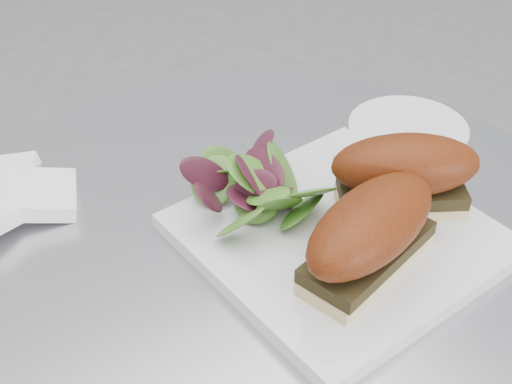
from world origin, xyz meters
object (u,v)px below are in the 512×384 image
sandwich_left (370,232)px  sandwich_right (404,172)px  saucer (408,130)px  plate (339,236)px

sandwich_left → sandwich_right: bearing=14.9°
sandwich_left → saucer: bearing=23.3°
plate → sandwich_right: (0.07, -0.01, 0.05)m
sandwich_right → saucer: 0.17m
sandwich_right → plate: bearing=-154.1°
sandwich_left → saucer: size_ratio=1.21×
plate → sandwich_left: 0.07m
sandwich_left → sandwich_right: size_ratio=1.09×
sandwich_left → saucer: 0.26m
plate → sandwich_left: bearing=-106.6°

